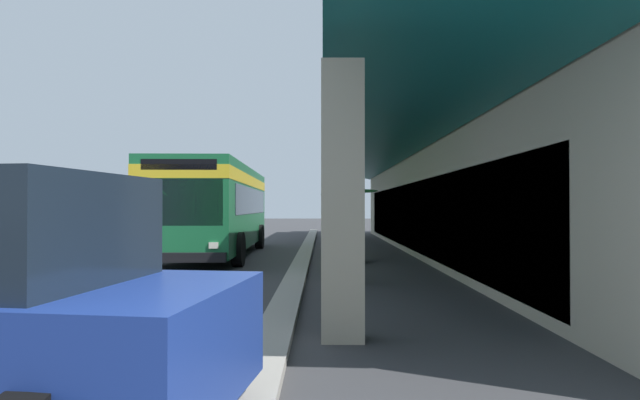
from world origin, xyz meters
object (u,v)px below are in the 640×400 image
(transit_bus, at_px, (216,204))
(parked_sedan_green, at_px, (89,226))
(pedestrian, at_px, (38,256))
(potted_palm, at_px, (347,244))

(transit_bus, distance_m, parked_sedan_green, 11.07)
(transit_bus, bearing_deg, parked_sedan_green, -133.96)
(pedestrian, bearing_deg, transit_bus, 178.36)
(parked_sedan_green, height_order, pedestrian, pedestrian)
(pedestrian, distance_m, potted_palm, 10.35)
(transit_bus, relative_size, pedestrian, 6.34)
(transit_bus, bearing_deg, potted_palm, 63.15)
(potted_palm, bearing_deg, transit_bus, -116.85)
(pedestrian, xyz_separation_m, potted_palm, (-9.09, 4.92, -0.43))
(parked_sedan_green, bearing_deg, transit_bus, 46.04)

